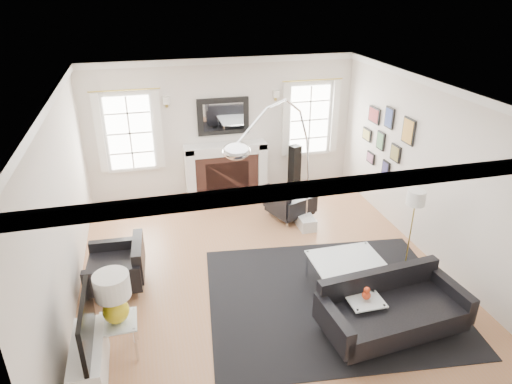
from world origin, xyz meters
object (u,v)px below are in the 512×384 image
object	(u,v)px
fireplace	(226,170)
sofa	(390,309)
armchair_right	(288,204)
gourd_lamp	(113,295)
armchair_left	(119,267)
coffee_table	(350,266)
arc_floor_lamp	(277,173)

from	to	relation	value
fireplace	sofa	size ratio (longest dim) A/B	0.88
armchair_right	gourd_lamp	xyz separation A→B (m)	(-3.04, -2.82, 0.57)
fireplace	gourd_lamp	size ratio (longest dim) A/B	2.58
armchair_right	fireplace	bearing A→B (deg)	124.50
fireplace	sofa	xyz separation A→B (m)	(1.24, -4.59, -0.21)
armchair_left	armchair_right	distance (m)	3.38
armchair_left	coffee_table	world-z (taller)	armchair_left
sofa	arc_floor_lamp	size ratio (longest dim) A/B	0.72
sofa	coffee_table	bearing A→B (deg)	100.03
armchair_right	arc_floor_lamp	size ratio (longest dim) A/B	0.37
armchair_right	gourd_lamp	bearing A→B (deg)	-137.14
sofa	armchair_left	world-z (taller)	sofa
gourd_lamp	armchair_left	bearing A→B (deg)	90.81
fireplace	gourd_lamp	xyz separation A→B (m)	(-2.12, -4.15, 0.32)
armchair_right	coffee_table	bearing A→B (deg)	-85.94
sofa	fireplace	bearing A→B (deg)	105.13
sofa	coffee_table	size ratio (longest dim) A/B	1.87
armchair_left	arc_floor_lamp	distance (m)	2.74
armchair_left	arc_floor_lamp	bearing A→B (deg)	7.45
armchair_left	armchair_right	world-z (taller)	armchair_left
gourd_lamp	arc_floor_lamp	xyz separation A→B (m)	(2.47, 1.70, 0.57)
armchair_left	arc_floor_lamp	world-z (taller)	arc_floor_lamp
armchair_right	sofa	bearing A→B (deg)	-84.31
armchair_left	fireplace	bearing A→B (deg)	52.40
fireplace	arc_floor_lamp	xyz separation A→B (m)	(0.35, -2.45, 0.90)
armchair_left	armchair_right	size ratio (longest dim) A/B	0.95
armchair_left	coffee_table	size ratio (longest dim) A/B	0.91
fireplace	armchair_right	distance (m)	1.64
sofa	arc_floor_lamp	bearing A→B (deg)	112.60
coffee_table	gourd_lamp	bearing A→B (deg)	-172.20
sofa	arc_floor_lamp	distance (m)	2.57
armchair_right	coffee_table	world-z (taller)	armchair_right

